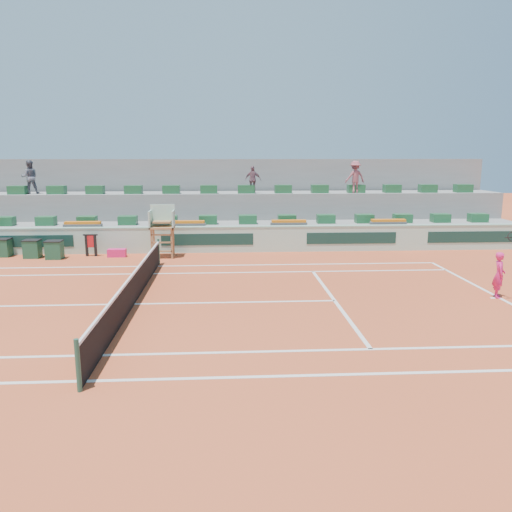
{
  "coord_description": "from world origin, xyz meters",
  "views": [
    {
      "loc": [
        2.97,
        -15.3,
        4.61
      ],
      "look_at": [
        4.0,
        2.5,
        1.0
      ],
      "focal_mm": 35.0,
      "sensor_mm": 36.0,
      "label": 1
    }
  ],
  "objects_px": {
    "drink_cooler_a": "(54,250)",
    "tennis_player": "(499,275)",
    "player_bag": "(117,253)",
    "umpire_chair": "(162,224)"
  },
  "relations": [
    {
      "from": "drink_cooler_a",
      "to": "tennis_player",
      "type": "xyz_separation_m",
      "value": [
        16.71,
        -7.22,
        0.35
      ]
    },
    {
      "from": "umpire_chair",
      "to": "drink_cooler_a",
      "type": "distance_m",
      "value": 4.99
    },
    {
      "from": "player_bag",
      "to": "drink_cooler_a",
      "type": "height_order",
      "value": "drink_cooler_a"
    },
    {
      "from": "drink_cooler_a",
      "to": "tennis_player",
      "type": "relative_size",
      "value": 0.37
    },
    {
      "from": "umpire_chair",
      "to": "player_bag",
      "type": "bearing_deg",
      "value": 176.73
    },
    {
      "from": "drink_cooler_a",
      "to": "umpire_chair",
      "type": "bearing_deg",
      "value": 2.15
    },
    {
      "from": "player_bag",
      "to": "tennis_player",
      "type": "xyz_separation_m",
      "value": [
        14.0,
        -7.52,
        0.59
      ]
    },
    {
      "from": "player_bag",
      "to": "umpire_chair",
      "type": "height_order",
      "value": "umpire_chair"
    },
    {
      "from": "player_bag",
      "to": "drink_cooler_a",
      "type": "bearing_deg",
      "value": -173.58
    },
    {
      "from": "drink_cooler_a",
      "to": "tennis_player",
      "type": "distance_m",
      "value": 18.21
    }
  ]
}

